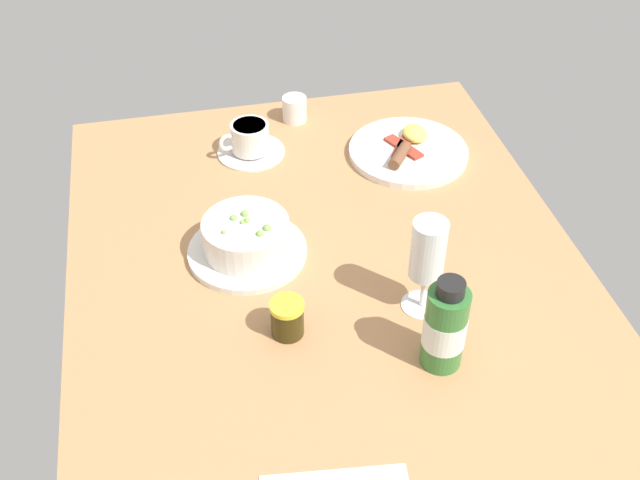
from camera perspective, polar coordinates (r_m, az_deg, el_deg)
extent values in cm
cube|color=#B27F51|center=(126.65, 0.79, -3.05)|extent=(110.00, 84.00, 3.00)
cylinder|color=silver|center=(129.39, -5.37, -0.85)|extent=(19.85, 19.85, 1.20)
cylinder|color=silver|center=(127.15, -5.46, 0.31)|extent=(14.34, 14.34, 5.65)
cylinder|color=beige|center=(125.85, -5.52, 1.01)|extent=(12.33, 12.33, 1.60)
sphere|color=#80AD54|center=(123.76, -3.92, 0.86)|extent=(1.39, 1.39, 1.39)
sphere|color=#80AD54|center=(126.23, -6.38, 1.60)|extent=(1.22, 1.22, 1.22)
sphere|color=#80AD54|center=(125.24, -5.74, 1.29)|extent=(0.84, 0.84, 0.84)
sphere|color=#80AD54|center=(122.79, -4.45, 0.44)|extent=(1.26, 1.26, 1.26)
sphere|color=#80AD54|center=(123.68, -7.10, 0.56)|extent=(0.82, 0.82, 0.82)
sphere|color=#80AD54|center=(125.54, -5.40, 1.43)|extent=(1.05, 1.05, 1.05)
sphere|color=#80AD54|center=(126.88, -5.55, 1.92)|extent=(1.35, 1.35, 1.35)
cylinder|color=silver|center=(152.99, -5.10, 6.55)|extent=(13.17, 13.17, 0.90)
cylinder|color=silver|center=(151.19, -5.17, 7.56)|extent=(7.43, 7.43, 5.59)
cylinder|color=#2F1F13|center=(149.95, -5.22, 8.29)|extent=(6.31, 6.31, 1.00)
torus|color=silver|center=(149.59, -6.83, 7.15)|extent=(1.78, 3.68, 3.60)
cylinder|color=silver|center=(161.53, -1.89, 9.63)|extent=(4.99, 4.99, 5.21)
cone|color=silver|center=(159.71, -1.16, 10.08)|extent=(2.77, 2.92, 2.37)
cylinder|color=white|center=(121.52, 7.48, -4.72)|extent=(6.37, 6.37, 0.40)
cylinder|color=white|center=(119.15, 7.62, -3.59)|extent=(0.80, 0.80, 6.34)
cylinder|color=white|center=(113.70, 7.97, -0.69)|extent=(5.29, 5.29, 9.77)
cylinder|color=#F1ECBF|center=(114.67, 7.90, -1.24)|extent=(4.34, 4.34, 5.86)
cylinder|color=#33290C|center=(114.99, -2.42, -5.91)|extent=(4.93, 4.93, 5.23)
cylinder|color=yellow|center=(112.81, -2.46, -4.86)|extent=(5.18, 5.18, 0.80)
cylinder|color=#337233|center=(109.56, 9.17, -6.44)|extent=(5.99, 5.99, 13.43)
cylinder|color=silver|center=(109.76, 9.15, -6.54)|extent=(6.11, 6.11, 5.10)
cylinder|color=black|center=(104.05, 9.62, -3.54)|extent=(3.90, 3.90, 2.12)
cylinder|color=silver|center=(152.70, 6.52, 6.47)|extent=(23.21, 23.21, 1.40)
cube|color=#983828|center=(152.56, 6.19, 6.92)|extent=(8.85, 6.92, 0.60)
cube|color=#A33828|center=(152.15, 6.17, 6.82)|extent=(9.16, 6.03, 0.60)
cylinder|color=brown|center=(148.11, 5.90, 6.21)|extent=(6.95, 5.91, 2.20)
ellipsoid|color=#F2D859|center=(155.16, 7.01, 7.80)|extent=(6.00, 4.80, 2.40)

